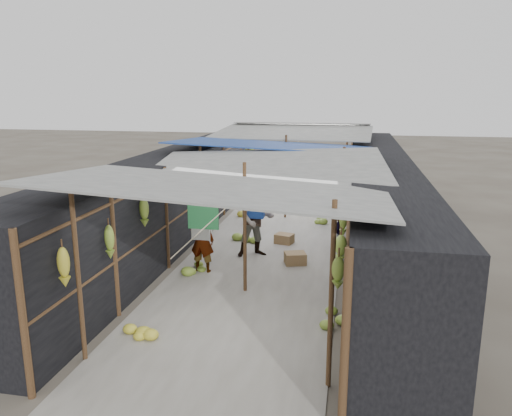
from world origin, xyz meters
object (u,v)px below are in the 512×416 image
Objects in this scene: crate_near at (295,259)px; vendor_seated at (338,228)px; shopper_blue at (256,219)px; vendor_elderly at (202,240)px; black_basin at (340,212)px.

vendor_seated is at bearing 46.10° from crate_near.
crate_near is at bearing -46.56° from shopper_blue.
vendor_elderly is 0.80× the size of shopper_blue.
black_basin is at bearing 62.19° from crate_near.
vendor_seated is (0.00, -3.19, 0.35)m from black_basin.
shopper_blue is 2.41m from vendor_seated.
crate_near is at bearing -100.14° from black_basin.
crate_near is 0.87× the size of black_basin.
vendor_seated is (0.90, 1.82, 0.29)m from crate_near.
shopper_blue is (0.95, 1.29, 0.19)m from vendor_elderly.
shopper_blue reaches higher than vendor_elderly.
vendor_seated is at bearing -131.42° from vendor_elderly.
vendor_seated is at bearing -90.00° from black_basin.
shopper_blue is at bearing 139.29° from crate_near.
vendor_seated is (2.85, 2.68, -0.31)m from vendor_elderly.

